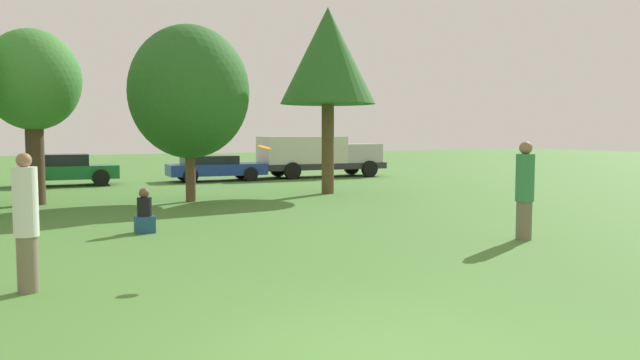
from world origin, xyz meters
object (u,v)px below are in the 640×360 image
tree_3 (328,57)px  parked_car_blue (215,167)px  tree_1 (33,82)px  delivery_truck_silver (317,154)px  person_catcher (525,190)px  tree_2 (189,92)px  bystander_sitting (145,214)px  parked_car_green (66,169)px  person_thrower (26,222)px  frisbee (264,148)px

tree_3 → parked_car_blue: bearing=106.9°
tree_1 → delivery_truck_silver: bearing=29.5°
tree_1 → delivery_truck_silver: 14.60m
person_catcher → delivery_truck_silver: 18.24m
tree_2 → delivery_truck_silver: 11.75m
person_catcher → tree_3: bearing=-94.8°
bystander_sitting → parked_car_blue: parked_car_blue is taller
bystander_sitting → delivery_truck_silver: delivery_truck_silver is taller
bystander_sitting → parked_car_green: parked_car_green is taller
delivery_truck_silver → tree_3: bearing=-110.6°
person_thrower → delivery_truck_silver: 22.18m
tree_2 → parked_car_blue: bearing=70.0°
parked_car_blue → delivery_truck_silver: bearing=4.9°
tree_3 → tree_2: bearing=-173.7°
person_catcher → parked_car_green: bearing=-68.0°
person_catcher → parked_car_blue: (-1.77, 17.55, -0.39)m
tree_2 → parked_car_green: tree_2 is taller
tree_3 → parked_car_green: size_ratio=1.68×
tree_2 → parked_car_blue: size_ratio=1.26×
parked_car_green → delivery_truck_silver: 11.45m
bystander_sitting → parked_car_blue: size_ratio=0.22×
frisbee → tree_3: tree_3 is taller
tree_1 → parked_car_blue: 10.37m
person_thrower → frisbee: bearing=6.1°
person_catcher → parked_car_green: size_ratio=0.51×
tree_2 → tree_3: 5.28m
parked_car_blue → frisbee: bearing=-101.2°
tree_3 → parked_car_blue: 8.70m
person_thrower → bystander_sitting: (2.21, 4.47, -0.56)m
person_catcher → person_thrower: bearing=0.0°
frisbee → bystander_sitting: 4.44m
person_thrower → parked_car_blue: (7.32, 17.92, -0.34)m
tree_2 → person_thrower: bearing=-113.9°
frisbee → tree_3: bearing=59.5°
person_thrower → person_catcher: (9.09, 0.37, 0.05)m
delivery_truck_silver → bystander_sitting: bearing=-125.8°
person_thrower → delivery_truck_silver: size_ratio=0.29×
tree_2 → bystander_sitting: bearing=-111.9°
frisbee → delivery_truck_silver: 19.90m
parked_car_blue → bystander_sitting: bearing=-109.8°
delivery_truck_silver → parked_car_green: bearing=-177.8°
person_thrower → tree_1: size_ratio=0.36×
frisbee → tree_3: (5.94, 10.11, 2.92)m
delivery_truck_silver → frisbee: bearing=-115.8°
parked_car_blue → person_thrower: bearing=-111.3°
person_catcher → delivery_truck_silver: same height
person_thrower → parked_car_green: (1.11, 18.04, -0.28)m
person_thrower → parked_car_blue: 19.36m
person_catcher → frisbee: (-5.51, 0.16, 0.91)m
tree_2 → parked_car_green: 9.06m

